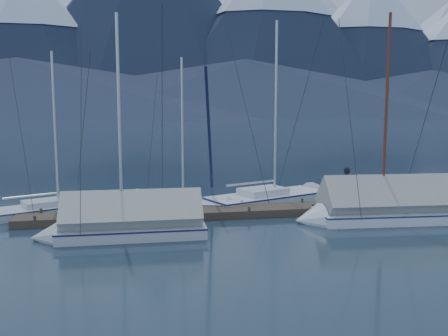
{
  "coord_description": "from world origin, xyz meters",
  "views": [
    {
      "loc": [
        -4.04,
        -18.69,
        4.9
      ],
      "look_at": [
        0.0,
        2.0,
        2.2
      ],
      "focal_mm": 38.0,
      "sensor_mm": 36.0,
      "label": 1
    }
  ],
  "objects": [
    {
      "name": "mooring_posts",
      "position": [
        -0.5,
        2.0,
        0.35
      ],
      "size": [
        15.12,
        1.52,
        0.35
      ],
      "color": "#382D23",
      "rests_on": "ground"
    },
    {
      "name": "sailboat_covered_near",
      "position": [
        6.4,
        -0.22,
        0.49
      ],
      "size": [
        7.66,
        3.24,
        9.77
      ],
      "color": "white",
      "rests_on": "ground"
    },
    {
      "name": "mountain_range",
      "position": [
        4.12,
        370.45,
        58.65
      ],
      "size": [
        877.0,
        584.0,
        150.5
      ],
      "color": "#475675",
      "rests_on": "ground"
    },
    {
      "name": "sailboat_open_mid",
      "position": [
        -1.25,
        3.79,
        0.14
      ],
      "size": [
        6.25,
        3.35,
        7.96
      ],
      "color": "silver",
      "rests_on": "ground"
    },
    {
      "name": "sailboat_covered_far",
      "position": [
        -4.6,
        -0.71,
        0.45
      ],
      "size": [
        6.54,
        2.77,
        9.11
      ],
      "color": "silver",
      "rests_on": "ground"
    },
    {
      "name": "dock",
      "position": [
        0.0,
        2.0,
        0.11
      ],
      "size": [
        18.0,
        1.5,
        0.54
      ],
      "color": "#382D23",
      "rests_on": "ground"
    },
    {
      "name": "person",
      "position": [
        5.92,
        1.9,
        1.23
      ],
      "size": [
        0.62,
        0.75,
        1.77
      ],
      "primitive_type": "imported",
      "rotation": [
        0.0,
        0.0,
        1.92
      ],
      "color": "black",
      "rests_on": "dock"
    },
    {
      "name": "ground",
      "position": [
        0.0,
        0.0,
        0.0
      ],
      "size": [
        1000.0,
        1000.0,
        0.0
      ],
      "primitive_type": "plane",
      "color": "black",
      "rests_on": "ground"
    },
    {
      "name": "sailboat_open_right",
      "position": [
        3.68,
        4.79,
        0.18
      ],
      "size": [
        7.89,
        4.87,
        10.11
      ],
      "color": "silver",
      "rests_on": "ground"
    },
    {
      "name": "sailboat_open_left",
      "position": [
        -7.11,
        4.43,
        0.14
      ],
      "size": [
        6.33,
        4.2,
        8.18
      ],
      "color": "silver",
      "rests_on": "ground"
    }
  ]
}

